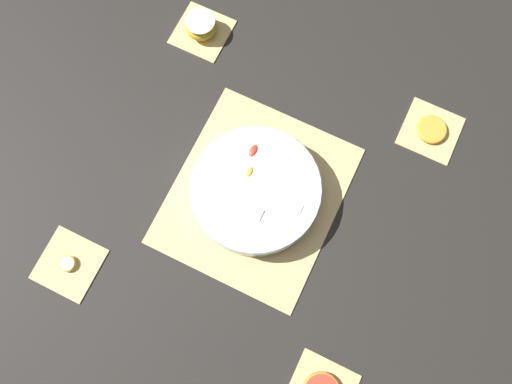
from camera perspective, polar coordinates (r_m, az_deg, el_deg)
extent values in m
plane|color=black|center=(1.11, 0.00, -0.39)|extent=(6.00, 6.00, 0.00)
cube|color=#D6B775|center=(1.10, 0.00, -0.35)|extent=(0.41, 0.35, 0.01)
cube|color=brown|center=(1.15, 3.45, 6.58)|extent=(0.01, 0.35, 0.00)
cube|color=brown|center=(1.13, 2.49, 4.66)|extent=(0.01, 0.35, 0.00)
cube|color=brown|center=(1.12, 1.51, 2.70)|extent=(0.01, 0.35, 0.00)
cube|color=brown|center=(1.11, 0.51, 0.69)|extent=(0.01, 0.35, 0.00)
cube|color=brown|center=(1.10, -0.51, -1.36)|extent=(0.01, 0.35, 0.00)
cube|color=brown|center=(1.09, -1.55, -3.44)|extent=(0.01, 0.35, 0.00)
cube|color=brown|center=(1.08, -2.60, -5.55)|extent=(0.01, 0.35, 0.00)
cube|color=brown|center=(1.08, -3.68, -7.68)|extent=(0.01, 0.35, 0.00)
cube|color=#D6B775|center=(1.27, -6.18, 17.77)|extent=(0.13, 0.13, 0.01)
cube|color=brown|center=(1.28, -5.74, 18.54)|extent=(0.00, 0.12, 0.00)
cube|color=brown|center=(1.26, -6.65, 17.07)|extent=(0.00, 0.12, 0.00)
cube|color=#D6B775|center=(1.15, -20.59, -7.71)|extent=(0.13, 0.13, 0.01)
cube|color=brown|center=(1.15, -20.11, -6.78)|extent=(0.00, 0.12, 0.00)
cube|color=brown|center=(1.15, -21.14, -8.62)|extent=(0.00, 0.12, 0.00)
cube|color=#D6B775|center=(1.22, 19.33, 6.63)|extent=(0.13, 0.13, 0.01)
cube|color=brown|center=(1.23, 19.69, 7.47)|extent=(0.00, 0.12, 0.00)
cube|color=brown|center=(1.21, 19.02, 5.83)|extent=(0.00, 0.12, 0.00)
cube|color=brown|center=(1.08, 8.29, -19.87)|extent=(0.00, 0.12, 0.00)
cylinder|color=silver|center=(1.07, 0.00, 0.08)|extent=(0.28, 0.28, 0.06)
torus|color=silver|center=(1.05, 0.00, 0.40)|extent=(0.28, 0.28, 0.01)
cylinder|color=beige|center=(1.07, -1.69, -2.45)|extent=(0.03, 0.03, 0.01)
cylinder|color=beige|center=(1.07, 0.50, -4.56)|extent=(0.03, 0.03, 0.01)
cylinder|color=beige|center=(1.10, 0.68, 2.09)|extent=(0.03, 0.03, 0.01)
cylinder|color=beige|center=(1.08, 0.76, -2.04)|extent=(0.03, 0.03, 0.01)
cylinder|color=beige|center=(1.04, -1.05, -3.88)|extent=(0.03, 0.03, 0.01)
cylinder|color=beige|center=(1.04, -3.55, -2.65)|extent=(0.03, 0.03, 0.01)
cylinder|color=beige|center=(1.08, -1.73, -1.19)|extent=(0.03, 0.03, 0.01)
cylinder|color=beige|center=(1.07, -0.48, 0.78)|extent=(0.03, 0.03, 0.01)
cylinder|color=beige|center=(1.04, 0.48, -5.30)|extent=(0.03, 0.03, 0.01)
cylinder|color=beige|center=(1.07, 2.93, -3.72)|extent=(0.03, 0.03, 0.01)
cylinder|color=beige|center=(1.08, 1.39, -0.59)|extent=(0.03, 0.03, 0.01)
cube|color=beige|center=(1.05, -1.15, -0.81)|extent=(0.03, 0.03, 0.03)
cube|color=beige|center=(1.10, -0.83, 4.75)|extent=(0.03, 0.03, 0.03)
cube|color=beige|center=(1.08, -3.22, 3.99)|extent=(0.03, 0.03, 0.03)
cube|color=beige|center=(1.07, -5.88, -0.96)|extent=(0.03, 0.03, 0.03)
cube|color=beige|center=(1.06, 2.27, -2.31)|extent=(0.03, 0.03, 0.03)
cube|color=beige|center=(1.04, 4.67, -1.94)|extent=(0.02, 0.02, 0.02)
cube|color=beige|center=(1.04, 0.05, -2.56)|extent=(0.03, 0.03, 0.03)
cube|color=beige|center=(1.10, 2.79, 4.46)|extent=(0.03, 0.03, 0.03)
cube|color=beige|center=(1.06, 3.27, 0.26)|extent=(0.03, 0.03, 0.03)
cube|color=beige|center=(1.11, 0.74, 4.56)|extent=(0.03, 0.03, 0.03)
cube|color=beige|center=(1.08, -3.29, 0.01)|extent=(0.02, 0.02, 0.02)
cube|color=beige|center=(1.06, 5.50, -0.98)|extent=(0.03, 0.03, 0.03)
ellipsoid|color=#F9A338|center=(1.05, -0.71, 2.25)|extent=(0.03, 0.02, 0.01)
ellipsoid|color=#F9A338|center=(1.08, 1.92, 1.79)|extent=(0.03, 0.02, 0.01)
ellipsoid|color=#F9A338|center=(1.10, -2.43, 3.33)|extent=(0.03, 0.01, 0.01)
ellipsoid|color=#F9A338|center=(1.07, -2.14, 2.18)|extent=(0.03, 0.02, 0.02)
ellipsoid|color=red|center=(1.07, -0.30, 4.67)|extent=(0.04, 0.02, 0.02)
ellipsoid|color=gold|center=(1.25, -6.30, 18.35)|extent=(0.08, 0.08, 0.04)
cylinder|color=beige|center=(1.24, -6.40, 18.83)|extent=(0.07, 0.07, 0.00)
cylinder|color=#F9A338|center=(1.21, 19.45, 6.76)|extent=(0.06, 0.06, 0.01)
torus|color=#F4A82D|center=(1.21, 19.45, 6.76)|extent=(0.07, 0.07, 0.01)
cylinder|color=beige|center=(1.14, -20.72, -7.66)|extent=(0.03, 0.03, 0.01)
torus|color=yellow|center=(1.14, -20.72, -7.66)|extent=(0.04, 0.04, 0.01)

